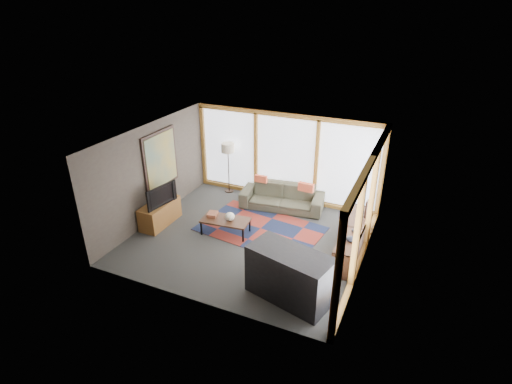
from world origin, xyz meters
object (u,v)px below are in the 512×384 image
at_px(floor_lamp, 229,168).
at_px(bar_counter, 290,275).
at_px(sofa, 282,197).
at_px(coffee_table, 226,226).
at_px(television, 159,195).
at_px(tv_console, 160,213).
at_px(bookshelf, 353,239).

xyz_separation_m(floor_lamp, bar_counter, (3.34, -3.83, -0.26)).
height_order(sofa, bar_counter, bar_counter).
distance_m(coffee_table, television, 1.87).
xyz_separation_m(tv_console, television, (0.09, -0.05, 0.58)).
xyz_separation_m(coffee_table, tv_console, (-1.80, -0.27, 0.11)).
height_order(floor_lamp, tv_console, floor_lamp).
bearing_deg(bar_counter, bookshelf, 84.03).
distance_m(floor_lamp, bookshelf, 4.49).
height_order(bookshelf, television, television).
height_order(floor_lamp, coffee_table, floor_lamp).
bearing_deg(bookshelf, floor_lamp, 158.11).
height_order(television, bar_counter, television).
relative_size(bookshelf, tv_console, 2.00).
bearing_deg(television, bookshelf, -68.96).
bearing_deg(tv_console, bar_counter, -18.15).
distance_m(floor_lamp, coffee_table, 2.53).
distance_m(floor_lamp, bar_counter, 5.09).
bearing_deg(floor_lamp, sofa, -10.48).
bearing_deg(tv_console, sofa, 39.55).
xyz_separation_m(floor_lamp, coffee_table, (1.07, -2.22, -0.58)).
xyz_separation_m(bookshelf, tv_console, (-4.88, -0.83, 0.00)).
relative_size(floor_lamp, bookshelf, 0.64).
relative_size(bookshelf, television, 2.54).
xyz_separation_m(television, bar_counter, (3.99, -1.29, -0.36)).
distance_m(coffee_table, tv_console, 1.82).
relative_size(television, bar_counter, 0.58).
bearing_deg(sofa, bar_counter, -74.62).
height_order(tv_console, television, television).
height_order(tv_console, bar_counter, bar_counter).
bearing_deg(tv_console, floor_lamp, 73.64).
bearing_deg(sofa, tv_console, -148.01).
xyz_separation_m(sofa, bookshelf, (2.28, -1.32, -0.03)).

